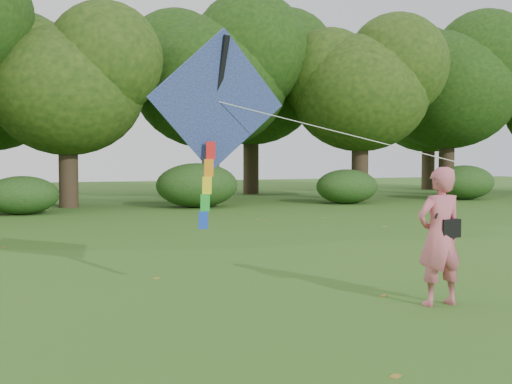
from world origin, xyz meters
name	(u,v)px	position (x,y,z in m)	size (l,w,h in m)	color
ground	(371,299)	(0.00, 0.00, 0.00)	(100.00, 100.00, 0.00)	#265114
man_kite_flyer	(439,236)	(0.65, -0.73, 0.97)	(0.71, 0.47, 1.95)	#CB5F70
crossbody_bag	(448,227)	(0.77, -0.76, 1.10)	(0.43, 0.20, 0.74)	black
flying_kite	(217,105)	(-2.00, 1.08, 2.86)	(3.98, 2.21, 2.95)	#2644A5
tree_line	(139,85)	(1.67, 22.88, 5.60)	(54.70, 15.30, 9.48)	#3A2D1E
shrub_band	(109,189)	(-0.72, 17.60, 0.86)	(39.15, 3.22, 1.88)	#264919
fallen_leaves	(273,241)	(1.36, 6.48, 0.01)	(10.88, 15.10, 0.01)	olive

